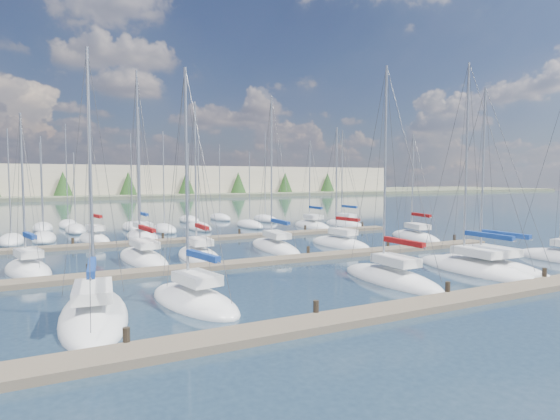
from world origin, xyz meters
name	(u,v)px	position (x,y,z in m)	size (l,w,h in m)	color
ground	(144,217)	(0.00, 60.00, 0.00)	(400.00, 400.00, 0.00)	#243748
dock_near	(400,309)	(0.00, 2.01, 0.15)	(44.00, 1.93, 1.10)	#6B5E4C
dock_mid	(267,261)	(0.00, 16.01, 0.15)	(44.00, 1.93, 1.10)	#6B5E4C
dock_far	(205,239)	(0.00, 30.01, 0.15)	(44.00, 1.93, 1.10)	#6B5E4C
sailboat_j	(199,256)	(-3.74, 20.43, 0.18)	(2.91, 7.62, 12.78)	white
sailboat_e	(473,269)	(10.84, 7.09, 0.18)	(3.14, 9.31, 14.54)	white
sailboat_h	(28,270)	(-15.37, 20.15, 0.18)	(3.84, 6.80, 11.14)	white
sailboat_r	(345,224)	(20.43, 35.17, 0.19)	(2.35, 7.91, 13.05)	white
sailboat_n	(94,239)	(-9.85, 34.40, 0.20)	(3.36, 7.20, 12.75)	white
sailboat_k	(275,247)	(3.40, 21.49, 0.19)	(3.30, 9.44, 13.97)	white
sailboat_d	(391,279)	(3.92, 7.17, 0.18)	(2.65, 8.31, 13.57)	white
sailboat_c	(194,301)	(-8.01, 7.77, 0.18)	(4.03, 7.64, 12.30)	white
sailboat_i	(143,258)	(-7.81, 21.18, 0.19)	(3.26, 9.36, 14.89)	white
sailboat_f	(489,267)	(12.35, 6.99, 0.18)	(2.78, 9.19, 13.01)	white
sailboat_q	(312,226)	(15.69, 35.50, 0.17)	(3.30, 8.04, 11.53)	white
sailboat_b	(94,315)	(-12.63, 7.50, 0.17)	(3.97, 9.55, 12.69)	white
sailboat_o	(142,236)	(-5.17, 34.91, 0.19)	(2.92, 7.59, 14.15)	white
sailboat_l	(340,244)	(9.63, 20.62, 0.18)	(3.23, 7.66, 11.50)	white
sailboat_m	(415,237)	(19.08, 21.08, 0.18)	(4.05, 8.35, 11.33)	white
distant_boats	(135,227)	(-4.34, 43.76, 0.29)	(36.93, 20.75, 13.30)	#9EA0A5
shoreline	(41,173)	(-13.29, 149.77, 7.44)	(400.00, 60.00, 38.00)	#666B51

